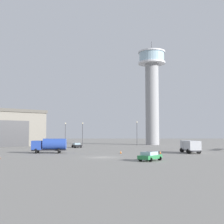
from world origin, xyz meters
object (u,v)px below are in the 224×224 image
at_px(car_green, 151,156).
at_px(traffic_cone_near_left, 1,157).
at_px(truck_box_silver, 192,146).
at_px(light_post_north, 67,132).
at_px(traffic_cone_near_right, 122,152).
at_px(traffic_cone_mid_apron, 161,152).
at_px(truck_fuel_tanker_blue, 51,145).
at_px(control_tower, 153,87).
at_px(light_post_east, 138,131).
at_px(car_black, 78,145).
at_px(light_post_west, 84,132).

bearing_deg(car_green, traffic_cone_near_left, 118.22).
distance_m(truck_box_silver, light_post_north, 54.96).
xyz_separation_m(traffic_cone_near_right, traffic_cone_mid_apron, (7.93, -0.59, -0.02)).
distance_m(truck_fuel_tanker_blue, traffic_cone_near_left, 14.87).
distance_m(control_tower, light_post_north, 35.72).
distance_m(truck_fuel_tanker_blue, light_post_north, 44.05).
bearing_deg(light_post_east, traffic_cone_near_left, -116.68).
height_order(truck_box_silver, traffic_cone_near_right, truck_box_silver).
distance_m(truck_fuel_tanker_blue, traffic_cone_mid_apron, 22.77).
relative_size(truck_fuel_tanker_blue, traffic_cone_near_right, 10.64).
xyz_separation_m(truck_box_silver, traffic_cone_mid_apron, (-6.58, -1.87, -1.21)).
bearing_deg(traffic_cone_mid_apron, car_black, 127.47).
distance_m(control_tower, traffic_cone_mid_apron, 53.15).
height_order(truck_fuel_tanker_blue, truck_box_silver, truck_fuel_tanker_blue).
xyz_separation_m(truck_fuel_tanker_blue, light_post_west, (3.49, 32.75, 2.93)).
relative_size(traffic_cone_near_left, traffic_cone_near_right, 1.09).
bearing_deg(truck_box_silver, traffic_cone_near_left, 108.61).
relative_size(light_post_east, traffic_cone_near_left, 11.38).
xyz_separation_m(car_green, traffic_cone_near_left, (-23.75, 3.63, -0.38)).
relative_size(light_post_west, light_post_east, 0.92).
distance_m(control_tower, traffic_cone_near_right, 53.96).
distance_m(car_green, traffic_cone_near_right, 16.63).
bearing_deg(truck_fuel_tanker_blue, car_green, 134.17).
relative_size(truck_box_silver, light_post_west, 0.92).
xyz_separation_m(truck_box_silver, light_post_east, (-7.74, 39.29, 3.42)).
height_order(truck_box_silver, light_post_north, light_post_north).
relative_size(light_post_north, traffic_cone_near_right, 11.93).
bearing_deg(light_post_north, car_green, -69.99).
xyz_separation_m(light_post_east, traffic_cone_near_left, (-26.68, -53.10, -4.58)).
distance_m(control_tower, light_post_east, 19.04).
height_order(truck_box_silver, traffic_cone_near_left, truck_box_silver).
bearing_deg(light_post_west, truck_box_silver, -51.90).
relative_size(truck_box_silver, traffic_cone_near_left, 9.66).
bearing_deg(car_black, light_post_west, 152.73).
bearing_deg(light_post_north, light_post_west, -56.65).
relative_size(control_tower, car_green, 8.54).
distance_m(light_post_west, traffic_cone_near_left, 47.62).
height_order(truck_box_silver, traffic_cone_mid_apron, truck_box_silver).
height_order(light_post_west, traffic_cone_near_right, light_post_west).
relative_size(car_green, traffic_cone_near_right, 6.82).
distance_m(truck_box_silver, car_black, 35.93).
bearing_deg(car_green, light_post_west, 53.59).
bearing_deg(traffic_cone_near_right, light_post_east, 80.52).
xyz_separation_m(truck_box_silver, car_green, (-10.67, -17.44, -0.78)).
height_order(truck_fuel_tanker_blue, car_black, truck_fuel_tanker_blue).
bearing_deg(control_tower, truck_fuel_tanker_blue, -120.78).
xyz_separation_m(control_tower, car_green, (-9.22, -64.13, -20.57)).
height_order(control_tower, truck_box_silver, control_tower).
distance_m(truck_box_silver, traffic_cone_mid_apron, 6.95).
xyz_separation_m(light_post_east, light_post_north, (-25.24, 4.55, -0.17)).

